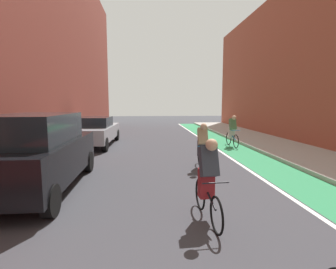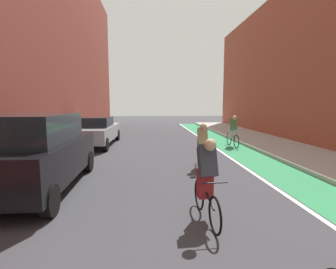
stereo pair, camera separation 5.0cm
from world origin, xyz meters
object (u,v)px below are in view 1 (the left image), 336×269
(cyclist_mid, at_px, (208,177))
(cyclist_trailing, at_px, (202,145))
(cyclist_far, at_px, (232,130))
(parked_sedan_silver, at_px, (96,131))
(parked_suv_black, at_px, (39,152))

(cyclist_mid, distance_m, cyclist_trailing, 3.97)
(cyclist_trailing, distance_m, cyclist_far, 4.98)
(parked_sedan_silver, height_order, cyclist_mid, cyclist_mid)
(parked_suv_black, height_order, cyclist_mid, parked_suv_black)
(parked_suv_black, height_order, cyclist_far, parked_suv_black)
(cyclist_trailing, bearing_deg, cyclist_far, 59.73)
(parked_sedan_silver, distance_m, cyclist_trailing, 6.97)
(parked_sedan_silver, distance_m, cyclist_far, 7.21)
(parked_suv_black, distance_m, cyclist_mid, 4.38)
(parked_suv_black, bearing_deg, cyclist_mid, -27.18)
(parked_sedan_silver, bearing_deg, cyclist_mid, -66.83)
(parked_suv_black, bearing_deg, cyclist_far, 40.94)
(parked_sedan_silver, height_order, cyclist_far, cyclist_far)
(cyclist_mid, height_order, cyclist_far, cyclist_far)
(parked_suv_black, height_order, cyclist_trailing, parked_suv_black)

